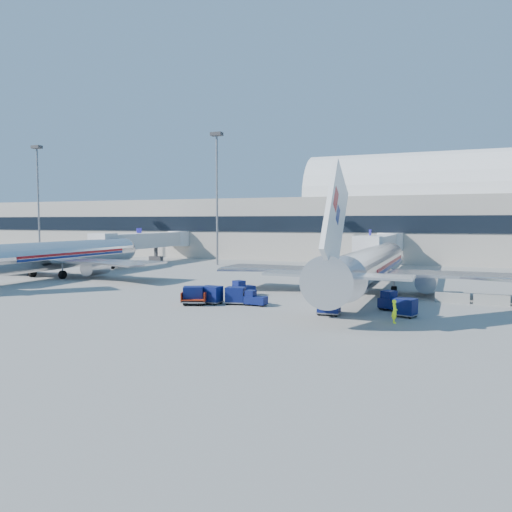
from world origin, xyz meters
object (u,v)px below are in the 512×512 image
at_px(jetbridge_near, 381,245).
at_px(tug_left, 242,289).
at_px(tug_right, 393,302).
at_px(ramp_worker, 395,311).
at_px(airliner_mid, 52,256).
at_px(tug_lead, 254,299).
at_px(cart_open_red, 194,301).
at_px(barrier_mid, 491,300).
at_px(barrier_near, 452,298).
at_px(cart_train_a, 236,295).
at_px(cart_train_b, 212,294).
at_px(cart_solo_near, 329,305).
at_px(airliner_main, 369,266).
at_px(mast_far_west, 38,185).
at_px(cart_solo_far, 405,307).
at_px(mast_west, 217,179).
at_px(jetbridge_mid, 149,241).
at_px(cart_train_c, 193,295).

distance_m(jetbridge_near, tug_left, 33.57).
distance_m(tug_right, ramp_worker, 5.29).
bearing_deg(tug_right, airliner_mid, -162.96).
relative_size(tug_lead, cart_open_red, 0.84).
bearing_deg(barrier_mid, cart_open_red, -157.82).
height_order(barrier_near, cart_train_a, cart_train_a).
bearing_deg(airliner_mid, tug_right, -10.97).
xyz_separation_m(cart_train_b, cart_open_red, (-1.14, -1.18, -0.45)).
bearing_deg(ramp_worker, tug_right, -9.46).
relative_size(cart_train_a, cart_solo_near, 1.08).
height_order(airliner_main, cart_solo_near, airliner_main).
distance_m(cart_solo_near, cart_open_red, 12.36).
bearing_deg(mast_far_west, tug_lead, -30.49).
distance_m(airliner_mid, cart_train_b, 31.84).
xyz_separation_m(barrier_mid, ramp_worker, (-7.20, -11.54, 0.42)).
bearing_deg(cart_solo_far, cart_train_a, -162.48).
xyz_separation_m(mast_far_west, barrier_near, (78.00, -28.00, -14.34)).
xyz_separation_m(barrier_mid, tug_right, (-7.88, -6.30, 0.30)).
height_order(airliner_main, mast_west, mast_west).
bearing_deg(airliner_mid, mast_west, 64.79).
xyz_separation_m(jetbridge_mid, cart_solo_near, (43.26, -39.06, -3.08)).
bearing_deg(tug_right, cart_train_b, -142.55).
height_order(cart_train_a, cart_train_b, cart_train_b).
relative_size(airliner_main, jetbridge_near, 1.35).
bearing_deg(tug_lead, airliner_mid, 165.74).
bearing_deg(jetbridge_near, cart_train_b, -104.78).
distance_m(airliner_mid, barrier_near, 50.12).
relative_size(airliner_main, cart_open_red, 14.64).
bearing_deg(tug_left, cart_train_c, -168.42).
bearing_deg(barrier_mid, cart_train_a, -159.00).
relative_size(mast_west, barrier_mid, 7.53).
distance_m(barrier_mid, cart_train_c, 26.91).
bearing_deg(cart_train_a, cart_train_c, -167.18).
bearing_deg(barrier_mid, jetbridge_mid, 152.65).
distance_m(tug_right, cart_solo_far, 2.72).
height_order(mast_west, tug_right, mast_west).
bearing_deg(tug_left, tug_lead, -117.48).
bearing_deg(mast_west, cart_solo_near, -52.97).
bearing_deg(cart_solo_far, airliner_mid, -174.25).
height_order(jetbridge_mid, tug_lead, jetbridge_mid).
relative_size(mast_far_west, tug_lead, 10.54).
relative_size(tug_left, ramp_worker, 1.54).
bearing_deg(mast_west, barrier_mid, -34.14).
bearing_deg(cart_open_red, mast_far_west, 127.12).
bearing_deg(airliner_main, cart_train_a, -133.56).
relative_size(tug_right, cart_train_b, 1.47).
height_order(cart_solo_far, cart_open_red, cart_solo_far).
height_order(tug_left, cart_solo_near, cart_solo_near).
relative_size(barrier_mid, cart_open_red, 1.18).
bearing_deg(airliner_main, cart_solo_far, -67.63).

